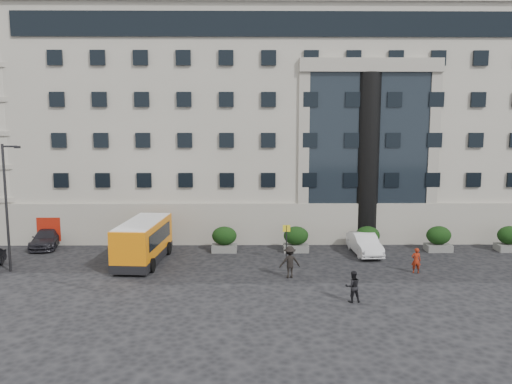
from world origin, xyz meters
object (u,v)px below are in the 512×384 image
hedge_d (367,239)px  white_taxi (364,244)px  hedge_c (296,239)px  pedestrian_c (290,262)px  red_truck (66,218)px  pedestrian_a (416,260)px  hedge_b (224,239)px  parked_car_c (47,238)px  hedge_e (439,239)px  minibus (143,240)px  street_lamp (7,203)px  hedge_f (510,238)px  bus_stop_sign (286,237)px  hedge_a (153,239)px  parked_car_d (6,227)px  pedestrian_b (353,286)px

hedge_d → white_taxi: bearing=-115.9°
hedge_c → pedestrian_c: pedestrian_c is taller
red_truck → pedestrian_a: bearing=-23.2°
hedge_b → white_taxi: hedge_b is taller
hedge_b → parked_car_c: (-13.48, 1.51, -0.27)m
hedge_c → parked_car_c: hedge_c is taller
hedge_e → minibus: bearing=-172.2°
hedge_c → pedestrian_a: size_ratio=1.15×
street_lamp → pedestrian_a: size_ratio=5.01×
hedge_f → bus_stop_sign: size_ratio=0.73×
hedge_c → bus_stop_sign: bus_stop_sign is taller
hedge_a → street_lamp: bearing=-148.8°
red_truck → hedge_a: bearing=-32.8°
hedge_f → street_lamp: (-33.94, -4.80, 3.44)m
bus_stop_sign → hedge_a: bearing=163.6°
street_lamp → bus_stop_sign: bearing=6.5°
parked_car_c → pedestrian_a: pedestrian_a is taller
parked_car_d → hedge_e: bearing=-1.6°
hedge_b → white_taxi: (10.01, -0.80, -0.18)m
hedge_f → red_truck: size_ratio=0.32×
minibus → parked_car_d: (-12.95, 7.90, -0.79)m
hedge_f → parked_car_d: bearing=172.6°
hedge_f → pedestrian_b: (-13.58, -10.44, -0.09)m
pedestrian_a → pedestrian_c: bearing=12.6°
minibus → pedestrian_c: size_ratio=3.54×
red_truck → white_taxi: bearing=-14.9°
hedge_c → parked_car_d: hedge_c is taller
hedge_a → hedge_d: size_ratio=1.00×
hedge_b → pedestrian_b: bearing=-55.3°
parked_car_c → parked_car_d: parked_car_d is taller
street_lamp → minibus: street_lamp is taller
bus_stop_sign → pedestrian_c: bearing=-90.6°
hedge_a → hedge_b: (5.20, 0.00, 0.00)m
hedge_f → pedestrian_c: pedestrian_c is taller
hedge_a → white_taxi: size_ratio=0.41×
street_lamp → bus_stop_sign: (17.44, 2.00, -2.64)m
red_truck → pedestrian_b: bearing=-38.0°
bus_stop_sign → hedge_f: bearing=9.6°
hedge_a → pedestrian_c: pedestrian_c is taller
hedge_a → hedge_c: same height
hedge_d → pedestrian_b: (-3.18, -10.44, -0.09)m
hedge_a → white_taxi: bearing=-3.0°
white_taxi → pedestrian_c: (-5.74, -5.45, 0.22)m
parked_car_c → pedestrian_c: 19.37m
bus_stop_sign → pedestrian_b: 8.22m
street_lamp → hedge_c: bearing=14.7°
red_truck → white_taxi: size_ratio=1.25×
hedge_a → hedge_c: 10.40m
hedge_f → red_truck: red_truck is taller
hedge_a → bus_stop_sign: bus_stop_sign is taller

